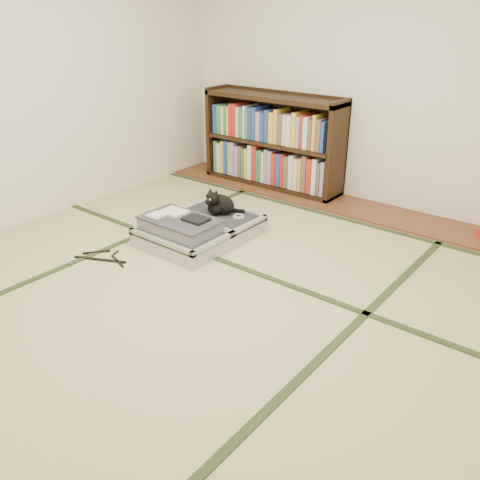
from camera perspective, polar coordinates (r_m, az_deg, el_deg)
The scene contains 9 objects.
floor at distance 3.43m, azimuth -4.31°, elevation -5.51°, with size 4.50×4.50×0.00m, color tan.
wood_strip at distance 4.93m, azimuth 11.54°, elevation 3.90°, with size 4.00×0.50×0.02m, color brown.
room_shell at distance 2.97m, azimuth -5.25°, elevation 19.64°, with size 4.50×4.50×4.50m.
tatami_borders at distance 3.75m, azimuth 0.77°, elevation -2.49°, with size 4.00×4.50×0.01m.
bookcase at distance 5.29m, azimuth 3.66°, elevation 10.77°, with size 1.52×0.35×0.98m.
suitcase at distance 4.09m, azimuth -4.86°, elevation 1.22°, with size 0.68×0.91×0.27m.
cat at distance 4.26m, azimuth -2.40°, elevation 4.09°, with size 0.30×0.31×0.25m.
cable_coil at distance 4.21m, azimuth -0.17°, elevation 2.67°, with size 0.09×0.09×0.02m.
hanger at distance 3.94m, azimuth -15.06°, elevation -1.95°, with size 0.42×0.28×0.01m.
Camera 1 is at (2.03, -2.16, 1.72)m, focal length 38.00 mm.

